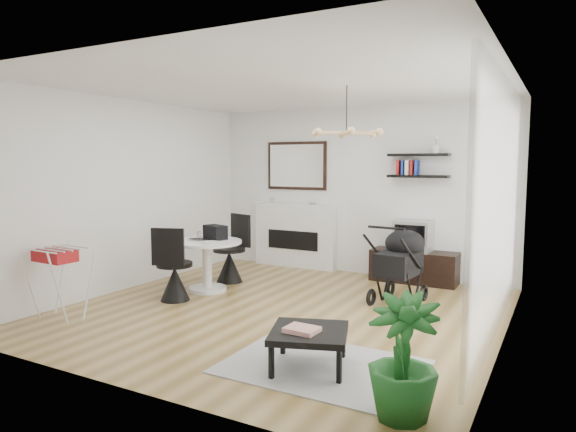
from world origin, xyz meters
The scene contains 25 objects.
floor centered at (0.00, 0.00, 0.00)m, with size 5.00×5.00×0.00m, color brown.
ceiling centered at (0.00, 0.00, 2.70)m, with size 5.00×5.00×0.00m, color white.
wall_back centered at (0.00, 2.50, 1.35)m, with size 5.00×5.00×0.00m, color white.
wall_left centered at (-2.50, 0.00, 1.35)m, with size 5.00×5.00×0.00m, color white.
wall_right centered at (2.50, 0.00, 1.35)m, with size 5.00×5.00×0.00m, color white.
sheer_curtain centered at (2.40, 0.20, 1.35)m, with size 0.04×3.60×2.60m, color white.
fireplace centered at (-1.10, 2.42, 0.69)m, with size 1.50×0.17×2.16m.
shelf_lower centered at (1.02, 2.37, 1.60)m, with size 0.90×0.25×0.04m, color black.
shelf_upper centered at (1.02, 2.37, 1.92)m, with size 0.90×0.25×0.04m, color black.
pendant_lamp centered at (0.70, 0.30, 2.15)m, with size 0.90×0.90×0.10m, color tan, non-canonical shape.
tv_console centered at (1.02, 2.27, 0.24)m, with size 1.28×0.45×0.48m, color black.
crt_tv centered at (1.00, 2.26, 0.71)m, with size 0.53×0.46×0.46m.
dining_table centered at (-1.40, 0.35, 0.47)m, with size 0.98×0.98×0.72m.
laptop centered at (-1.52, 0.30, 0.73)m, with size 0.30×0.19×0.02m, color black.
black_bag centered at (-1.38, 0.52, 0.82)m, with size 0.34×0.20×0.20m, color black.
newspaper centered at (-1.24, 0.24, 0.72)m, with size 0.32×0.26×0.01m, color silver.
drinking_glass centered at (-1.67, 0.52, 0.76)m, with size 0.06×0.06×0.09m, color white.
chair_far centered at (-1.44, 0.97, 0.32)m, with size 0.53×0.54×1.02m.
chair_near centered at (-1.46, -0.28, 0.31)m, with size 0.51×0.53×0.98m.
drying_rack centered at (-2.10, -1.51, 0.44)m, with size 0.58×0.55×0.84m.
stroller centered at (1.15, 1.10, 0.45)m, with size 0.61×0.90×1.05m.
rug centered at (1.17, -1.34, 0.01)m, with size 1.71×1.24×0.01m, color gray.
coffee_table centered at (1.08, -1.43, 0.31)m, with size 0.84×0.84×0.34m.
magazines centered at (1.04, -1.50, 0.37)m, with size 0.28×0.22×0.04m, color #D65235.
potted_plant centered at (2.04, -1.91, 0.45)m, with size 0.50×0.50×0.89m, color #19581D.
Camera 1 is at (3.00, -5.34, 1.81)m, focal length 32.00 mm.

